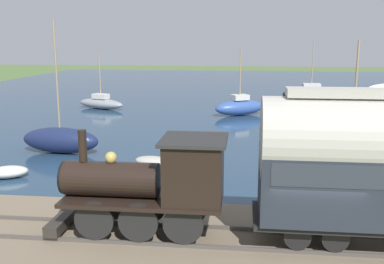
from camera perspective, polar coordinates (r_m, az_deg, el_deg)
name	(u,v)px	position (r m, az deg, el deg)	size (l,w,h in m)	color
ground_plane	(308,261)	(14.15, 14.50, -15.60)	(200.00, 200.00, 0.00)	#516B38
harbor_water	(260,92)	(56.33, 8.60, 4.98)	(80.00, 80.00, 0.01)	navy
rail_embankment	(307,251)	(14.21, 14.45, -14.38)	(5.95, 56.00, 0.60)	#756651
steam_locomotive	(156,179)	(13.54, -4.54, -6.03)	(2.01, 5.38, 3.15)	black
sailboat_gray	(101,103)	(43.21, -11.49, 3.64)	(3.23, 5.18, 5.36)	gray
sailboat_brown	(350,165)	(22.78, 19.44, -3.93)	(4.20, 6.66, 6.36)	brown
sailboat_navy	(60,140)	(26.79, -16.37, -0.95)	(2.05, 4.78, 7.52)	#192347
sailboat_black	(311,94)	(49.32, 14.88, 4.71)	(1.93, 6.09, 6.32)	black
sailboat_blue	(240,107)	(38.88, 6.07, 3.20)	(3.81, 4.84, 5.59)	#335199
rowboat_off_pier	(136,187)	(19.33, -7.14, -6.90)	(1.37, 2.21, 0.53)	#B7B2A3
rowboat_far_out	(8,172)	(22.90, -22.35, -4.72)	(1.73, 2.11, 0.56)	beige
rowboat_near_shore	(153,161)	(23.22, -4.96, -3.73)	(1.62, 2.24, 0.50)	#B7B2A3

